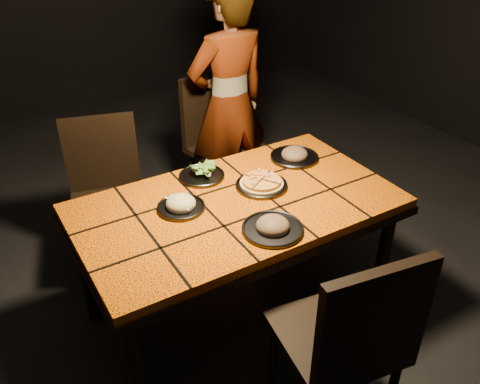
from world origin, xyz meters
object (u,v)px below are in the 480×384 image
chair_far_left (106,186)px  dining_table (237,215)px  plate_pasta (181,205)px  diner (229,105)px  chair_far_right (218,134)px  chair_near (350,338)px  plate_pizza (262,184)px

chair_far_left → dining_table: bearing=-46.6°
plate_pasta → diner: bearing=48.4°
chair_far_right → plate_pasta: size_ratio=4.23×
chair_far_right → plate_pasta: chair_far_right is taller
dining_table → chair_near: bearing=-89.7°
chair_near → diner: diner is taller
chair_far_right → dining_table: bearing=-127.6°
dining_table → chair_near: (0.00, -0.87, -0.08)m
chair_near → chair_far_left: chair_near is taller
chair_near → dining_table: bearing=-81.0°
dining_table → diner: 1.11m
chair_far_right → diner: bearing=-82.1°
chair_far_left → plate_pizza: size_ratio=3.05×
chair_far_left → diner: diner is taller
chair_near → chair_far_right: chair_near is taller
diner → plate_pasta: size_ratio=6.98×
chair_far_right → plate_pizza: size_ratio=3.19×
diner → plate_pizza: (-0.33, -0.91, -0.06)m
chair_far_left → chair_far_right: (0.91, 0.24, 0.03)m
chair_near → plate_pizza: 0.96m
dining_table → chair_far_left: chair_far_left is taller
dining_table → diner: bearing=62.0°
chair_near → plate_pasta: bearing=-65.4°
chair_near → plate_pizza: bearing=-92.3°
chair_far_right → chair_near: bearing=-117.2°
chair_near → plate_pasta: 1.01m
chair_far_left → diner: bearing=24.3°
dining_table → plate_pasta: (-0.27, 0.09, 0.10)m
dining_table → chair_near: size_ratio=1.58×
plate_pasta → chair_far_right: bearing=52.6°
plate_pizza → chair_far_left: bearing=128.8°
chair_far_left → chair_near: bearing=-59.8°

